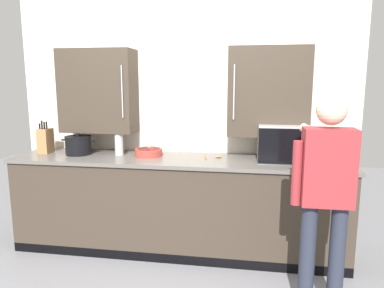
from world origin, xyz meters
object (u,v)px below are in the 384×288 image
object	(u,v)px
fruit_bowl	(149,152)
wooden_spoon	(213,157)
knife_block	(45,141)
thermos_flask	(119,142)
microwave_oven	(287,143)
person_figure	(325,187)
stock_pot	(78,145)

from	to	relation	value
fruit_bowl	wooden_spoon	world-z (taller)	fruit_bowl
knife_block	thermos_flask	bearing A→B (deg)	1.44
microwave_oven	fruit_bowl	world-z (taller)	microwave_oven
wooden_spoon	person_figure	bearing A→B (deg)	-45.58
person_figure	knife_block	bearing A→B (deg)	161.86
stock_pot	thermos_flask	size ratio (longest dim) A/B	1.41
fruit_bowl	wooden_spoon	bearing A→B (deg)	1.48
thermos_flask	microwave_oven	bearing A→B (deg)	-0.69
stock_pot	fruit_bowl	size ratio (longest dim) A/B	1.30
knife_block	thermos_flask	size ratio (longest dim) A/B	1.35
wooden_spoon	thermos_flask	size ratio (longest dim) A/B	0.76
stock_pot	person_figure	world-z (taller)	person_figure
microwave_oven	knife_block	distance (m)	2.41
knife_block	microwave_oven	bearing A→B (deg)	0.00
person_figure	thermos_flask	bearing A→B (deg)	154.33
thermos_flask	person_figure	world-z (taller)	person_figure
stock_pot	person_figure	size ratio (longest dim) A/B	0.23
microwave_oven	wooden_spoon	bearing A→B (deg)	176.75
fruit_bowl	knife_block	distance (m)	1.09
thermos_flask	wooden_spoon	bearing A→B (deg)	1.21
stock_pot	fruit_bowl	bearing A→B (deg)	3.37
knife_block	person_figure	distance (m)	2.72
stock_pot	fruit_bowl	world-z (taller)	stock_pot
fruit_bowl	knife_block	world-z (taller)	knife_block
wooden_spoon	knife_block	bearing A→B (deg)	-178.69
fruit_bowl	knife_block	xyz separation A→B (m)	(-1.09, -0.02, 0.09)
knife_block	fruit_bowl	bearing A→B (deg)	1.21
microwave_oven	person_figure	world-z (taller)	person_figure
microwave_oven	stock_pot	distance (m)	2.04
stock_pot	wooden_spoon	world-z (taller)	stock_pot
wooden_spoon	thermos_flask	world-z (taller)	thermos_flask
fruit_bowl	knife_block	size ratio (longest dim) A/B	0.81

